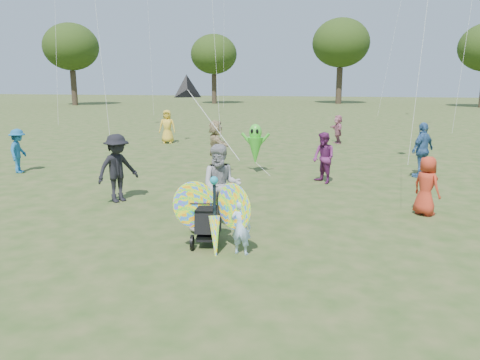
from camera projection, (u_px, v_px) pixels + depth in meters
name	position (u px, v px, depth m)	size (l,w,h in m)	color
ground	(235.00, 252.00, 9.02)	(160.00, 160.00, 0.00)	#51592B
child_girl	(241.00, 227.00, 8.82)	(0.39, 0.26, 1.07)	#B4D4FF
adult_man	(221.00, 186.00, 10.44)	(0.91, 0.71, 1.87)	#9A989E
grey_bag	(203.00, 228.00, 10.18)	(0.60, 0.49, 0.19)	gray
crowd_a	(426.00, 186.00, 11.35)	(0.71, 0.46, 1.45)	#B9331D
crowd_b	(117.00, 168.00, 12.54)	(1.19, 0.68, 1.84)	black
crowd_c	(422.00, 150.00, 15.68)	(1.09, 0.45, 1.86)	#366195
crowd_d	(216.00, 145.00, 17.02)	(1.68, 0.53, 1.81)	tan
crowd_e	(324.00, 158.00, 14.82)	(0.79, 0.62, 1.62)	#67225B
crowd_g	(167.00, 127.00, 23.98)	(0.83, 0.54, 1.71)	gold
crowd_i	(18.00, 151.00, 16.48)	(1.00, 0.58, 1.55)	#1B5C92
crowd_j	(338.00, 129.00, 23.88)	(1.35, 0.43, 1.46)	#B0657B
jogging_stroller	(209.00, 215.00, 9.35)	(0.59, 1.09, 1.09)	black
butterfly_kite	(215.00, 215.00, 8.86)	(1.74, 0.75, 1.69)	#FA5027
delta_kite_rig	(188.00, 90.00, 12.31)	(2.28, 2.36, 1.90)	black
alien_kite	(255.00, 146.00, 16.33)	(1.12, 0.69, 1.74)	green
tree_line	(357.00, 44.00, 49.89)	(91.78, 33.60, 10.79)	#3A2D21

